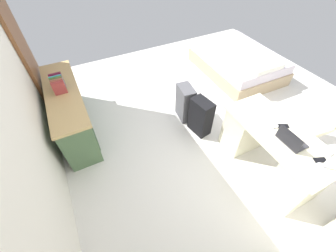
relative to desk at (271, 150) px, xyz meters
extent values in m
plane|color=silver|center=(1.14, 0.16, -0.39)|extent=(6.01, 6.01, 0.00)
cube|color=white|center=(1.14, 2.67, 1.00)|extent=(4.36, 0.10, 2.78)
cube|color=brown|center=(2.77, 2.59, 0.63)|extent=(0.88, 0.05, 2.04)
cube|color=beige|center=(0.00, 0.00, 0.34)|extent=(1.45, 0.68, 0.04)
cube|color=beige|center=(-0.49, 0.01, -0.03)|extent=(0.41, 0.60, 0.71)
cube|color=beige|center=(0.49, -0.01, -0.03)|extent=(0.41, 0.60, 0.71)
cylinder|color=black|center=(0.07, -0.83, -0.37)|extent=(0.52, 0.52, 0.04)
cylinder|color=black|center=(0.07, -0.83, -0.18)|extent=(0.06, 0.06, 0.42)
cube|color=beige|center=(0.07, -0.83, 0.07)|extent=(0.52, 0.52, 0.08)
cube|color=beige|center=(0.04, -1.03, 0.33)|extent=(0.44, 0.12, 0.44)
cube|color=#4C6B47|center=(2.04, 2.29, -0.02)|extent=(1.76, 0.44, 0.74)
cube|color=tan|center=(2.04, 2.29, 0.37)|extent=(1.80, 0.48, 0.04)
cube|color=#415B3C|center=(1.64, 2.06, -0.18)|extent=(0.67, 0.01, 0.26)
cube|color=#415B3C|center=(2.44, 2.06, -0.18)|extent=(0.67, 0.01, 0.26)
cube|color=tan|center=(2.21, -1.31, -0.25)|extent=(1.94, 1.45, 0.28)
cube|color=silver|center=(2.21, -1.31, -0.01)|extent=(1.88, 1.39, 0.20)
cube|color=white|center=(1.54, -1.29, 0.14)|extent=(0.50, 0.69, 0.10)
cube|color=black|center=(1.04, 0.44, -0.07)|extent=(0.39, 0.27, 0.63)
cube|color=#4C4C51|center=(1.45, 0.49, -0.07)|extent=(0.38, 0.26, 0.63)
cube|color=#333338|center=(-0.15, 0.00, 0.36)|extent=(0.31, 0.22, 0.02)
cube|color=black|center=(-0.15, 0.10, 0.47)|extent=(0.31, 0.02, 0.19)
ellipsoid|color=white|center=(0.11, 0.00, 0.37)|extent=(0.06, 0.10, 0.03)
cube|color=black|center=(-0.48, -0.06, 0.36)|extent=(0.11, 0.15, 0.01)
cube|color=black|center=(0.07, -0.11, 0.36)|extent=(0.12, 0.15, 0.01)
cylinder|color=silver|center=(-0.55, 0.01, 0.36)|extent=(0.11, 0.11, 0.01)
cylinder|color=silver|center=(-0.55, 0.01, 0.51)|extent=(0.02, 0.02, 0.28)
cone|color=white|center=(-0.50, 0.01, 0.65)|extent=(0.11, 0.11, 0.09)
cube|color=#9C3837|center=(1.99, 2.29, 0.49)|extent=(0.04, 0.17, 0.20)
cube|color=brown|center=(2.03, 2.29, 0.50)|extent=(0.04, 0.17, 0.22)
cube|color=#48622E|center=(2.07, 2.29, 0.51)|extent=(0.04, 0.17, 0.22)
cube|color=teal|center=(2.11, 2.29, 0.51)|extent=(0.03, 0.17, 0.23)
cube|color=#BF2DBC|center=(2.15, 2.29, 0.50)|extent=(0.04, 0.17, 0.21)
cube|color=maroon|center=(2.19, 2.29, 0.51)|extent=(0.03, 0.17, 0.23)
cube|color=#1F7C30|center=(2.23, 2.29, 0.49)|extent=(0.04, 0.17, 0.19)
cone|color=red|center=(2.43, 2.29, 0.45)|extent=(0.08, 0.08, 0.11)
camera|label=1|loc=(-0.88, 2.02, 2.29)|focal=22.43mm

